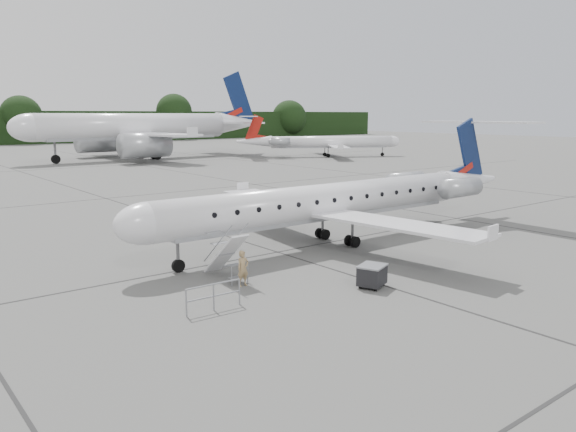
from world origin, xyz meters
TOP-DOWN VIEW (x-y plane):
  - ground at (0.00, 0.00)m, footprint 320.00×320.00m
  - main_regional_jet at (-2.68, 4.49)m, footprint 26.52×19.20m
  - airstair at (-10.38, 2.36)m, footprint 0.87×2.42m
  - passenger at (-10.39, 1.00)m, footprint 0.57×0.38m
  - safety_railing at (-12.91, -0.83)m, footprint 2.20×0.16m
  - baggage_cart at (-6.27, -2.46)m, footprint 1.42×1.30m
  - bg_narrowbody at (14.06, 68.30)m, footprint 42.01×31.30m
  - bg_regional_right at (42.43, 52.68)m, footprint 32.64×29.79m

SIDE VIEW (x-z plane):
  - ground at x=0.00m, z-range 0.00..0.00m
  - safety_railing at x=-12.91m, z-range 0.00..1.00m
  - baggage_cart at x=-6.27m, z-range 0.00..1.00m
  - passenger at x=-10.39m, z-range 0.00..1.52m
  - airstair at x=-10.38m, z-range 0.00..2.12m
  - main_regional_jet at x=-2.68m, z-range 0.00..6.76m
  - bg_regional_right at x=42.43m, z-range 0.00..6.99m
  - bg_narrowbody at x=14.06m, z-range 0.00..14.54m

